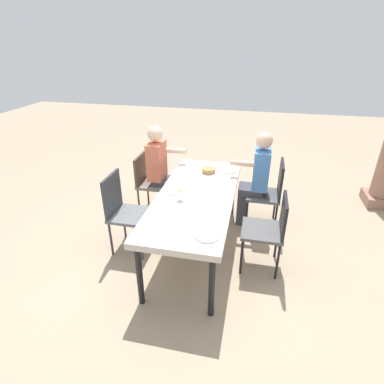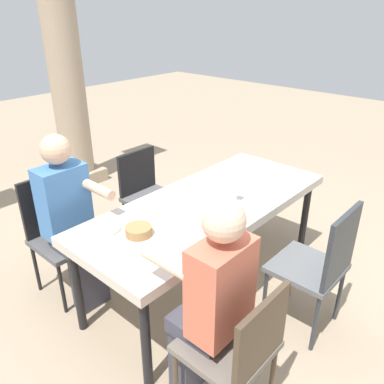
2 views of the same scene
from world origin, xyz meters
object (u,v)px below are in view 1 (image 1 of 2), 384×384
object	(u,v)px
chair_west_north	(270,190)
diner_man_white	(255,177)
plate_1	(175,191)
chair_mid_south	(123,208)
wine_glass_1	(180,190)
chair_mid_north	(270,227)
bread_basket	(209,170)
plate_0	(227,170)
dining_table	(196,199)
diner_woman_green	(161,169)
plate_2	(207,236)
chair_west_south	(149,180)

from	to	relation	value
chair_west_north	diner_man_white	bearing A→B (deg)	-89.19
plate_1	chair_west_north	bearing A→B (deg)	124.43
chair_mid_south	wine_glass_1	xyz separation A→B (m)	(0.01, 0.71, 0.32)
chair_mid_north	bread_basket	distance (m)	1.16
plate_0	chair_mid_north	bearing A→B (deg)	32.66
chair_mid_south	plate_0	size ratio (longest dim) A/B	3.89
wine_glass_1	dining_table	bearing A→B (deg)	136.48
chair_west_north	chair_mid_south	xyz separation A→B (m)	(0.90, -1.70, 0.02)
dining_table	plate_1	xyz separation A→B (m)	(-0.01, -0.24, 0.07)
diner_woman_green	plate_1	bearing A→B (deg)	28.52
diner_woman_green	diner_man_white	bearing A→B (deg)	89.74
bread_basket	chair_west_north	bearing A→B (deg)	98.14
chair_west_north	plate_2	size ratio (longest dim) A/B	4.18
diner_man_white	plate_0	bearing A→B (deg)	-90.63
diner_woman_green	plate_2	world-z (taller)	diner_woman_green
chair_mid_north	diner_woman_green	bearing A→B (deg)	-121.10
chair_mid_south	diner_man_white	xyz separation A→B (m)	(-0.90, 1.49, 0.15)
chair_west_south	plate_0	bearing A→B (deg)	90.06
chair_west_south	diner_man_white	world-z (taller)	diner_man_white
diner_man_white	plate_1	world-z (taller)	diner_man_white
chair_mid_south	wine_glass_1	world-z (taller)	chair_mid_south
chair_west_north	bread_basket	xyz separation A→B (m)	(0.12, -0.82, 0.26)
dining_table	chair_west_south	world-z (taller)	chair_west_south
plate_1	chair_mid_north	bearing A→B (deg)	82.17
chair_west_north	chair_mid_south	world-z (taller)	chair_mid_south
plate_1	wine_glass_1	world-z (taller)	wine_glass_1
chair_mid_north	plate_0	distance (m)	1.10
dining_table	plate_1	world-z (taller)	plate_1
chair_mid_north	plate_0	size ratio (longest dim) A/B	3.57
plate_0	wine_glass_1	xyz separation A→B (m)	(0.91, -0.41, 0.10)
plate_0	wine_glass_1	bearing A→B (deg)	-24.10
chair_mid_south	diner_woman_green	world-z (taller)	diner_woman_green
plate_2	bread_basket	size ratio (longest dim) A/B	1.32
plate_1	plate_2	distance (m)	0.94
chair_west_south	wine_glass_1	bearing A→B (deg)	37.36
wine_glass_1	bread_basket	bearing A→B (deg)	167.40
diner_man_white	plate_0	distance (m)	0.38
diner_man_white	plate_2	xyz separation A→B (m)	(1.53, -0.38, 0.07)
bread_basket	plate_0	bearing A→B (deg)	117.03
dining_table	plate_0	distance (m)	0.81
bread_basket	chair_mid_south	bearing A→B (deg)	-48.49
chair_west_north	plate_2	world-z (taller)	chair_west_north
diner_woman_green	chair_west_south	bearing A→B (deg)	-89.11
diner_woman_green	diner_man_white	distance (m)	1.30
plate_1	dining_table	bearing A→B (deg)	87.35
chair_mid_south	bread_basket	world-z (taller)	chair_mid_south
diner_woman_green	diner_man_white	world-z (taller)	diner_man_white
chair_mid_north	plate_0	bearing A→B (deg)	-147.34
dining_table	bread_basket	bearing A→B (deg)	177.01
dining_table	diner_man_white	world-z (taller)	diner_man_white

